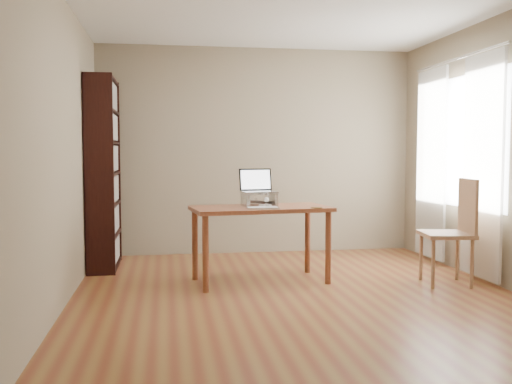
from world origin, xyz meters
The scene contains 10 objects.
room centered at (0.03, 0.01, 1.30)m, with size 4.04×4.54×2.64m.
bookshelf centered at (-1.83, 1.55, 1.05)m, with size 0.30×0.90×2.10m.
curtains centered at (1.92, 0.80, 1.17)m, with size 0.03×1.90×2.25m.
desk centered at (-0.24, 0.58, 0.65)m, with size 1.41×0.83×0.75m.
laptop_stand centered at (-0.24, 0.66, 0.83)m, with size 0.32×0.25×0.13m.
laptop centered at (-0.24, 0.72, 0.94)m, with size 0.36×0.32×0.24m.
keyboard centered at (-0.25, 0.36, 0.76)m, with size 0.31×0.14×0.02m.
coaster centered at (0.27, 0.36, 0.75)m, with size 0.11×0.11×0.01m, color brown.
cat centered at (-0.25, 0.69, 0.82)m, with size 0.26×0.49×0.17m.
chair centered at (1.61, 0.19, 0.56)m, with size 0.51×0.51×1.03m.
Camera 1 is at (-1.15, -4.94, 1.29)m, focal length 40.00 mm.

